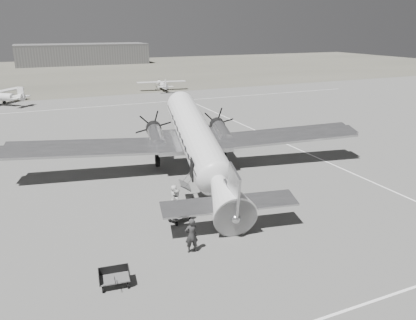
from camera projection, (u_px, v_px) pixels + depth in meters
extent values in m
plane|color=slate|center=(227.00, 194.00, 30.69)|extent=(260.00, 260.00, 0.00)
cube|color=white|center=(363.00, 305.00, 18.51)|extent=(60.00, 0.15, 0.01)
cube|color=white|center=(351.00, 173.00, 35.26)|extent=(0.15, 80.00, 0.01)
cube|color=white|center=(118.00, 105.00, 65.48)|extent=(90.00, 0.15, 0.01)
cube|color=#625F53|center=(77.00, 72.00, 113.31)|extent=(260.00, 90.00, 0.01)
cube|color=slate|center=(83.00, 55.00, 136.02)|extent=(42.00, 14.00, 6.00)
cube|color=#515151|center=(82.00, 45.00, 134.99)|extent=(42.00, 14.00, 0.60)
imported|color=#2B2B2B|center=(191.00, 235.00, 22.57)|extent=(0.79, 0.55, 2.06)
imported|color=beige|center=(177.00, 202.00, 27.16)|extent=(0.94, 1.06, 1.83)
imported|color=beige|center=(174.00, 196.00, 28.52)|extent=(0.65, 0.85, 1.54)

